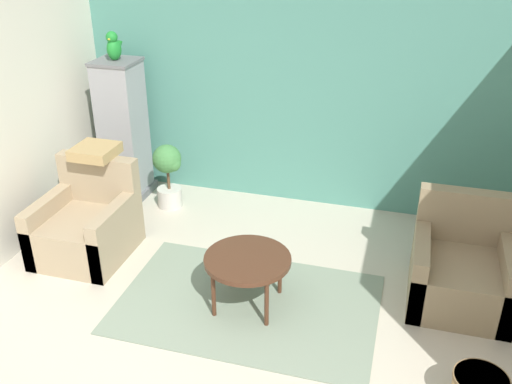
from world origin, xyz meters
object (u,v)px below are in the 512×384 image
coffee_table (248,262)px  armchair_right (461,271)px  armchair_left (87,227)px  birdcage (123,131)px  parrot (114,47)px  potted_plant (168,170)px

coffee_table → armchair_right: size_ratio=0.81×
armchair_left → armchair_right: (3.34, 0.20, 0.00)m
armchair_right → birdcage: bearing=163.8°
armchair_left → birdcage: (-0.21, 1.23, 0.48)m
parrot → armchair_right: bearing=-16.2°
armchair_left → birdcage: bearing=99.8°
armchair_right → birdcage: birdcage is taller
birdcage → parrot: (0.00, 0.00, 0.91)m
armchair_right → potted_plant: 3.11m
coffee_table → armchair_left: 1.72m
coffee_table → parrot: (-1.89, 1.59, 1.25)m
armchair_left → potted_plant: bearing=71.4°
coffee_table → potted_plant: 1.94m
coffee_table → birdcage: 2.49m
armchair_left → parrot: 1.88m
coffee_table → parrot: parrot is taller
coffee_table → armchair_right: armchair_right is taller
coffee_table → birdcage: bearing=139.9°
armchair_left → armchair_right: same height
armchair_right → coffee_table: bearing=-161.4°
birdcage → parrot: size_ratio=5.07×
armchair_left → birdcage: 1.34m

